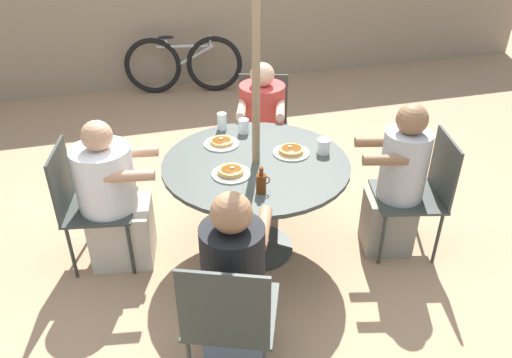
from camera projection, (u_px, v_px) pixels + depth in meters
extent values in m
plane|color=tan|center=(256.00, 248.00, 3.67)|extent=(12.00, 12.00, 0.00)
cube|color=gray|center=(178.00, 13.00, 6.13)|extent=(10.00, 0.06, 1.81)
cylinder|color=#383D38|center=(256.00, 247.00, 3.66)|extent=(0.54, 0.54, 0.01)
cylinder|color=#383D38|center=(256.00, 209.00, 3.49)|extent=(0.11, 0.11, 0.69)
cylinder|color=#383D38|center=(256.00, 164.00, 3.30)|extent=(1.25, 1.25, 0.03)
cylinder|color=#846B4C|center=(256.00, 91.00, 3.03)|extent=(0.05, 0.05, 2.44)
cylinder|color=#333833|center=(137.00, 216.00, 3.65)|extent=(0.02, 0.02, 0.42)
cylinder|color=#333833|center=(131.00, 249.00, 3.32)|extent=(0.02, 0.02, 0.42)
cylinder|color=#333833|center=(83.00, 219.00, 3.61)|extent=(0.02, 0.02, 0.42)
cylinder|color=#333833|center=(72.00, 253.00, 3.29)|extent=(0.02, 0.02, 0.42)
cube|color=#333833|center=(101.00, 207.00, 3.35)|extent=(0.52, 0.52, 0.02)
cube|color=#333833|center=(61.00, 180.00, 3.22)|extent=(0.09, 0.42, 0.44)
cube|color=beige|center=(123.00, 232.00, 3.48)|extent=(0.46, 0.43, 0.42)
cylinder|color=white|center=(105.00, 179.00, 3.25)|extent=(0.39, 0.39, 0.45)
sphere|color=tan|center=(97.00, 136.00, 3.08)|extent=(0.20, 0.20, 0.20)
cylinder|color=tan|center=(135.00, 152.00, 3.34)|extent=(0.31, 0.12, 0.07)
cylinder|color=tan|center=(130.00, 176.00, 3.08)|extent=(0.31, 0.12, 0.07)
cylinder|color=#333833|center=(205.00, 311.00, 2.84)|extent=(0.02, 0.02, 0.42)
cylinder|color=#333833|center=(272.00, 317.00, 2.81)|extent=(0.02, 0.02, 0.42)
cube|color=#333833|center=(232.00, 311.00, 2.55)|extent=(0.59, 0.59, 0.02)
cube|color=#333833|center=(224.00, 310.00, 2.25)|extent=(0.40, 0.18, 0.44)
cube|color=slate|center=(236.00, 325.00, 2.76)|extent=(0.41, 0.43, 0.42)
cylinder|color=black|center=(233.00, 268.00, 2.48)|extent=(0.32, 0.32, 0.49)
sphere|color=#A3704C|center=(231.00, 213.00, 2.30)|extent=(0.20, 0.20, 0.20)
cylinder|color=#A3704C|center=(213.00, 225.00, 2.59)|extent=(0.18, 0.32, 0.07)
cylinder|color=#A3704C|center=(263.00, 228.00, 2.57)|extent=(0.18, 0.32, 0.07)
cylinder|color=#333833|center=(382.00, 239.00, 3.41)|extent=(0.02, 0.02, 0.42)
cylinder|color=#333833|center=(370.00, 208.00, 3.74)|extent=(0.02, 0.02, 0.42)
cylinder|color=#333833|center=(438.00, 238.00, 3.42)|extent=(0.02, 0.02, 0.42)
cylinder|color=#333833|center=(420.00, 207.00, 3.74)|extent=(0.02, 0.02, 0.42)
cube|color=#333833|center=(407.00, 197.00, 3.46)|extent=(0.55, 0.55, 0.02)
cube|color=#333833|center=(444.00, 168.00, 3.35)|extent=(0.12, 0.42, 0.44)
cube|color=gray|center=(387.00, 222.00, 3.58)|extent=(0.39, 0.37, 0.42)
cylinder|color=#B2B2B2|center=(404.00, 166.00, 3.34)|extent=(0.31, 0.31, 0.50)
sphere|color=brown|center=(412.00, 119.00, 3.16)|extent=(0.20, 0.20, 0.20)
cylinder|color=brown|center=(385.00, 160.00, 3.16)|extent=(0.29, 0.14, 0.07)
cylinder|color=brown|center=(376.00, 142.00, 3.38)|extent=(0.29, 0.14, 0.07)
cylinder|color=#333833|center=(283.00, 165.00, 4.28)|extent=(0.02, 0.02, 0.42)
cylinder|color=#333833|center=(239.00, 164.00, 4.30)|extent=(0.02, 0.02, 0.42)
cylinder|color=#333833|center=(283.00, 145.00, 4.61)|extent=(0.02, 0.02, 0.42)
cylinder|color=#333833|center=(242.00, 144.00, 4.63)|extent=(0.02, 0.02, 0.42)
cube|color=#333833|center=(262.00, 132.00, 4.34)|extent=(0.57, 0.57, 0.02)
cube|color=#333833|center=(263.00, 98.00, 4.41)|extent=(0.41, 0.15, 0.44)
cube|color=#3D3D42|center=(261.00, 161.00, 4.35)|extent=(0.47, 0.49, 0.42)
cylinder|color=#B73833|center=(262.00, 111.00, 4.17)|extent=(0.38, 0.38, 0.46)
sphere|color=#DBA884|center=(262.00, 75.00, 4.01)|extent=(0.20, 0.20, 0.20)
cylinder|color=#DBA884|center=(280.00, 109.00, 3.94)|extent=(0.17, 0.33, 0.07)
cylinder|color=#DBA884|center=(242.00, 109.00, 3.95)|extent=(0.17, 0.33, 0.07)
cylinder|color=silver|center=(291.00, 153.00, 3.39)|extent=(0.25, 0.25, 0.01)
cylinder|color=tan|center=(291.00, 151.00, 3.38)|extent=(0.18, 0.18, 0.01)
cylinder|color=tan|center=(291.00, 150.00, 3.37)|extent=(0.16, 0.16, 0.01)
cylinder|color=tan|center=(291.00, 149.00, 3.37)|extent=(0.16, 0.16, 0.01)
ellipsoid|color=brown|center=(291.00, 148.00, 3.37)|extent=(0.14, 0.12, 0.00)
cube|color=#F4E084|center=(290.00, 147.00, 3.37)|extent=(0.03, 0.03, 0.01)
cylinder|color=silver|center=(231.00, 174.00, 3.15)|extent=(0.25, 0.25, 0.01)
cylinder|color=tan|center=(232.00, 172.00, 3.14)|extent=(0.15, 0.15, 0.01)
cylinder|color=tan|center=(230.00, 171.00, 3.14)|extent=(0.17, 0.17, 0.01)
cylinder|color=tan|center=(231.00, 170.00, 3.13)|extent=(0.16, 0.16, 0.01)
ellipsoid|color=brown|center=(231.00, 169.00, 3.13)|extent=(0.13, 0.12, 0.00)
cube|color=#F4E084|center=(232.00, 168.00, 3.13)|extent=(0.03, 0.03, 0.01)
cylinder|color=silver|center=(221.00, 144.00, 3.50)|extent=(0.25, 0.25, 0.01)
cylinder|color=tan|center=(222.00, 142.00, 3.50)|extent=(0.17, 0.17, 0.01)
cylinder|color=tan|center=(222.00, 141.00, 3.49)|extent=(0.16, 0.16, 0.01)
ellipsoid|color=brown|center=(221.00, 140.00, 3.49)|extent=(0.13, 0.12, 0.00)
cube|color=#F4E084|center=(221.00, 139.00, 3.49)|extent=(0.03, 0.03, 0.01)
cylinder|color=#602D0F|center=(261.00, 184.00, 2.94)|extent=(0.06, 0.06, 0.12)
cylinder|color=#602D0F|center=(261.00, 171.00, 2.90)|extent=(0.03, 0.03, 0.05)
torus|color=#602D0F|center=(266.00, 180.00, 2.94)|extent=(0.05, 0.01, 0.05)
cylinder|color=white|center=(324.00, 147.00, 3.37)|extent=(0.09, 0.09, 0.09)
cylinder|color=white|center=(324.00, 140.00, 3.35)|extent=(0.09, 0.09, 0.01)
cylinder|color=silver|center=(222.00, 121.00, 3.69)|extent=(0.07, 0.07, 0.13)
cylinder|color=silver|center=(244.00, 126.00, 3.64)|extent=(0.08, 0.08, 0.11)
torus|color=black|center=(153.00, 66.00, 6.12)|extent=(0.69, 0.18, 0.69)
torus|color=black|center=(214.00, 64.00, 6.19)|extent=(0.69, 0.18, 0.69)
cylinder|color=#B2B2B7|center=(182.00, 46.00, 6.03)|extent=(0.62, 0.14, 0.03)
cylinder|color=#B2B2B7|center=(196.00, 55.00, 6.11)|extent=(0.47, 0.12, 0.27)
cylinder|color=#B2B2B7|center=(166.00, 43.00, 5.99)|extent=(0.03, 0.03, 0.09)
ellipsoid|color=black|center=(166.00, 38.00, 5.96)|extent=(0.21, 0.10, 0.04)
cylinder|color=#B2B2B7|center=(210.00, 40.00, 6.03)|extent=(0.10, 0.44, 0.03)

